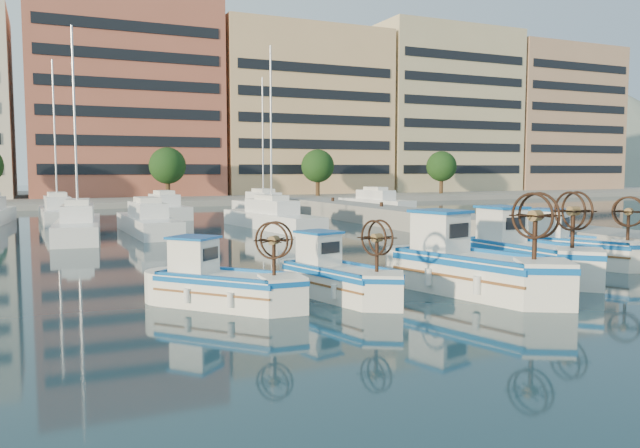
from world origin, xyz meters
The scene contains 10 objects.
ground centered at (0.00, 0.00, 0.00)m, with size 300.00×300.00×0.00m, color #1B3C47.
quay centered at (13.00, 8.00, 0.60)m, with size 3.00×60.00×1.20m, color gray.
waterfront centered at (9.23, 65.04, 11.10)m, with size 180.00×40.00×25.60m.
hill_east centered at (140.00, 110.00, 0.00)m, with size 160.00×160.00×50.00m, color slate.
yacht_marina centered at (-2.76, 27.22, 0.53)m, with size 41.23×24.25×11.50m.
fishing_boat_a centered at (-4.15, 0.69, 0.66)m, with size 3.63×3.79×2.41m.
fishing_boat_b centered at (-0.69, 0.47, 0.66)m, with size 2.46×3.98×2.41m.
fishing_boat_c centered at (3.27, -0.58, 0.87)m, with size 3.29×5.20×3.15m.
fishing_boat_d centered at (6.87, 1.09, 0.85)m, with size 2.20×4.99×3.08m.
fishing_boat_e centered at (10.57, 2.31, 0.76)m, with size 3.50×4.60×2.78m.
Camera 1 is at (-8.55, -15.91, 3.77)m, focal length 35.00 mm.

